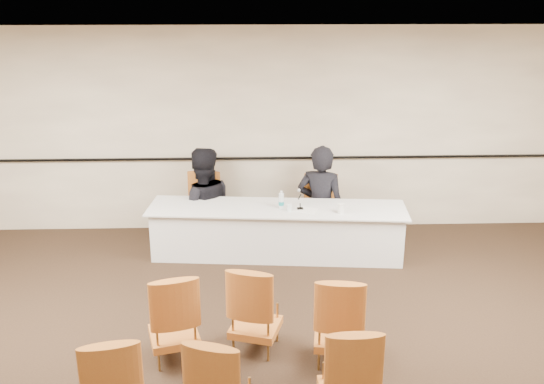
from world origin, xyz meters
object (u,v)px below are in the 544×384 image
at_px(aud_chair_back_left, 114,383).
at_px(aud_chair_back_mid, 221,384).
at_px(panelist_main_chair, 320,210).
at_px(panelist_second, 203,212).
at_px(aud_chair_front_right, 339,318).
at_px(panel_table, 277,231).
at_px(aud_chair_back_right, 348,372).
at_px(coffee_cup, 341,208).
at_px(aud_chair_front_left, 173,315).
at_px(water_bottle, 281,200).
at_px(drinking_glass, 289,208).
at_px(aud_chair_front_mid, 255,307).
at_px(panelist_main, 320,209).
at_px(microphone, 300,200).
at_px(panelist_second_chair, 202,207).

height_order(aud_chair_back_left, aud_chair_back_mid, same).
xyz_separation_m(panelist_main_chair, panelist_second, (-1.70, 0.15, -0.08)).
bearing_deg(aud_chair_front_right, panel_table, 108.88).
bearing_deg(panelist_second, aud_chair_back_right, 99.56).
bearing_deg(coffee_cup, panelist_main_chair, 104.12).
xyz_separation_m(panelist_main_chair, aud_chair_front_left, (-1.76, -2.87, 0.00)).
xyz_separation_m(water_bottle, aud_chair_back_mid, (-0.66, -3.46, -0.34)).
bearing_deg(aud_chair_front_right, drinking_glass, 105.84).
distance_m(panelist_main_chair, aud_chair_front_mid, 2.90).
bearing_deg(panel_table, aud_chair_back_mid, -94.59).
xyz_separation_m(panelist_main, water_bottle, (-0.59, -0.50, 0.33)).
bearing_deg(panelist_second, coffee_cup, 143.91).
xyz_separation_m(drinking_glass, aud_chair_front_mid, (-0.47, -2.12, -0.27)).
bearing_deg(water_bottle, aud_chair_back_mid, -100.75).
height_order(panelist_main_chair, aud_chair_back_right, same).
bearing_deg(microphone, panel_table, 162.29).
relative_size(panelist_main, aud_chair_back_mid, 1.99).
distance_m(panelist_main_chair, aud_chair_back_right, 3.83).
bearing_deg(panel_table, panelist_main_chair, 41.47).
xyz_separation_m(panel_table, microphone, (0.30, -0.07, 0.47)).
height_order(panelist_main_chair, aud_chair_front_right, same).
xyz_separation_m(drinking_glass, coffee_cup, (0.67, -0.10, 0.02)).
distance_m(panelist_second, aud_chair_front_right, 3.49).
distance_m(panelist_second_chair, aud_chair_back_right, 4.26).
bearing_deg(water_bottle, drinking_glass, -49.59).
height_order(panelist_second, aud_chair_back_right, panelist_second).
xyz_separation_m(panelist_main_chair, aud_chair_back_right, (-0.19, -3.83, 0.00)).
bearing_deg(panelist_second_chair, panelist_second, 95.20).
distance_m(microphone, drinking_glass, 0.18).
relative_size(panelist_second_chair, aud_chair_front_mid, 1.00).
relative_size(microphone, aud_chair_front_left, 0.26).
bearing_deg(aud_chair_back_left, panelist_main_chair, 49.65).
bearing_deg(aud_chair_front_left, aud_chair_back_left, -123.95).
xyz_separation_m(microphone, aud_chair_front_mid, (-0.62, -2.19, -0.34)).
xyz_separation_m(panelist_second, coffee_cup, (1.88, -0.87, 0.36)).
distance_m(panel_table, aud_chair_front_left, 2.65).
height_order(coffee_cup, aud_chair_front_mid, aud_chair_front_mid).
xyz_separation_m(aud_chair_front_mid, aud_chair_front_right, (0.80, -0.24, 0.00)).
bearing_deg(aud_chair_back_left, drinking_glass, 51.72).
height_order(panelist_second, panelist_second_chair, panelist_second).
distance_m(panelist_main, panelist_second, 1.70).
relative_size(drinking_glass, aud_chair_front_right, 0.11).
relative_size(coffee_cup, aud_chair_front_right, 0.14).
relative_size(panelist_second, microphone, 7.81).
distance_m(water_bottle, aud_chair_back_right, 3.37).
relative_size(water_bottle, aud_chair_front_mid, 0.25).
bearing_deg(aud_chair_front_mid, aud_chair_front_right, 0.40).
relative_size(aud_chair_front_right, aud_chair_back_mid, 1.00).
height_order(panelist_main_chair, coffee_cup, panelist_main_chair).
bearing_deg(panelist_second_chair, water_bottle, -25.23).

